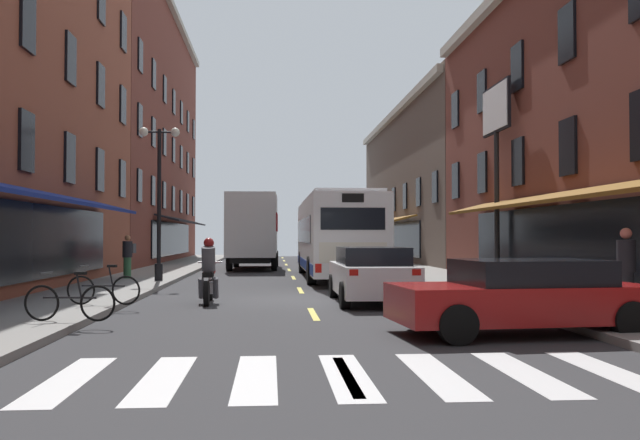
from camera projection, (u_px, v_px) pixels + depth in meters
name	position (u px, v px, depth m)	size (l,w,h in m)	color
ground_plane	(305.00, 301.00, 18.12)	(34.80, 80.00, 0.10)	#333335
lane_centre_dashes	(306.00, 300.00, 17.87)	(0.14, 73.90, 0.01)	#DBCC4C
crosswalk_near	(347.00, 375.00, 8.15)	(7.10, 2.80, 0.01)	silver
sidewalk_left	(82.00, 298.00, 17.69)	(3.00, 80.00, 0.14)	gray
sidewalk_right	(518.00, 295.00, 18.55)	(3.00, 80.00, 0.14)	gray
billboard_sign	(496.00, 132.00, 23.80)	(0.40, 2.69, 6.96)	black
transit_bus	(335.00, 236.00, 27.25)	(2.69, 12.19, 3.27)	white
box_truck	(254.00, 231.00, 34.88)	(2.61, 7.73, 3.80)	#B21E19
sedan_near	(371.00, 274.00, 17.18)	(1.92, 4.37, 1.42)	silver
sedan_mid	(523.00, 296.00, 11.58)	(4.53, 2.34, 1.29)	maroon
sedan_far	(260.00, 251.00, 46.52)	(1.96, 4.66, 1.33)	maroon
motorcycle_rider	(209.00, 275.00, 16.96)	(0.62, 2.07, 1.66)	black
bicycle_near	(70.00, 301.00, 12.28)	(1.71, 0.48, 0.91)	black
bicycle_mid	(104.00, 289.00, 15.26)	(1.70, 0.48, 0.91)	black
pedestrian_near	(128.00, 255.00, 25.01)	(0.46, 0.52, 1.61)	#33663F
pedestrian_mid	(626.00, 269.00, 13.51)	(0.36, 0.36, 1.73)	black
street_lamp_twin	(159.00, 196.00, 23.72)	(1.42, 0.32, 5.42)	black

